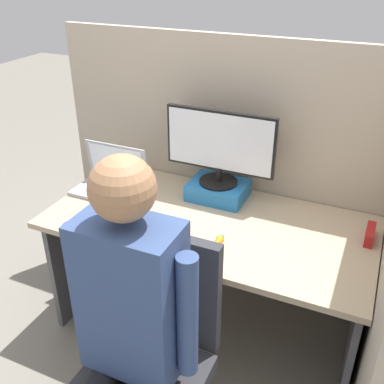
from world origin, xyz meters
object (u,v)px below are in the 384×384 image
office_chair (151,354)px  laptop (111,183)px  monitor (220,145)px  stapler (370,234)px  carrot_toy (216,246)px  paper_box (218,190)px  person (124,325)px

office_chair → laptop: bearing=130.8°
monitor → office_chair: monitor is taller
stapler → carrot_toy: (-0.61, -0.35, -0.01)m
paper_box → stapler: size_ratio=2.02×
office_chair → monitor: bearing=95.0°
stapler → paper_box: bearing=173.4°
paper_box → laptop: bearing=-163.1°
office_chair → carrot_toy: bearing=79.7°
carrot_toy → office_chair: size_ratio=0.15×
paper_box → office_chair: office_chair is taller
laptop → office_chair: 1.01m
carrot_toy → office_chair: (-0.08, -0.46, -0.24)m
paper_box → monitor: size_ratio=0.52×
paper_box → stapler: 0.78m
paper_box → office_chair: 0.94m
monitor → paper_box: bearing=-90.0°
stapler → person: 1.19m
laptop → carrot_toy: (0.72, -0.27, -0.03)m
person → office_chair: bearing=90.3°
monitor → laptop: (-0.55, -0.17, -0.25)m
office_chair → person: bearing=-89.7°
monitor → person: size_ratio=0.42×
monitor → office_chair: size_ratio=0.60×
paper_box → carrot_toy: bearing=-69.9°
monitor → laptop: 0.63m
paper_box → office_chair: (0.08, -0.90, -0.27)m
paper_box → carrot_toy: size_ratio=2.07×
laptop → person: size_ratio=0.27×
office_chair → person: person is taller
stapler → office_chair: size_ratio=0.15×
monitor → office_chair: (0.08, -0.90, -0.52)m
paper_box → person: person is taller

